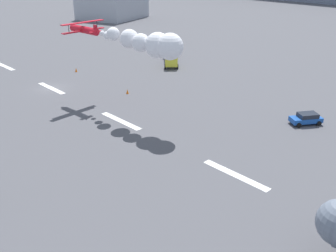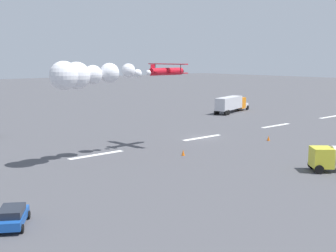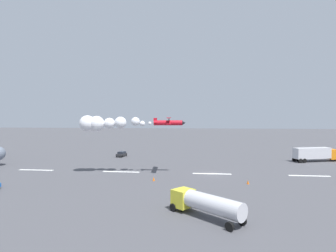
{
  "view_description": "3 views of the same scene",
  "coord_description": "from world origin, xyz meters",
  "px_view_note": "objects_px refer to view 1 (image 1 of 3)",
  "views": [
    {
      "loc": [
        59.05,
        -28.53,
        20.59
      ],
      "look_at": [
        28.78,
        0.0,
        2.24
      ],
      "focal_mm": 41.46,
      "sensor_mm": 36.0,
      "label": 1
    },
    {
      "loc": [
        48.57,
        48.68,
        12.45
      ],
      "look_at": [
        8.07,
        1.07,
        2.8
      ],
      "focal_mm": 46.91,
      "sensor_mm": 36.0,
      "label": 2
    },
    {
      "loc": [
        2.92,
        59.08,
        12.01
      ],
      "look_at": [
        9.02,
        1.86,
        10.01
      ],
      "focal_mm": 30.17,
      "sensor_mm": 36.0,
      "label": 3
    }
  ],
  "objects_px": {
    "fuel_tanker_truck": "(170,55)",
    "airport_staff_sedan": "(306,118)",
    "traffic_cone_near": "(76,70)",
    "stunt_biplane_red": "(146,42)",
    "traffic_cone_far": "(127,91)"
  },
  "relations": [
    {
      "from": "stunt_biplane_red",
      "to": "airport_staff_sedan",
      "type": "xyz_separation_m",
      "value": [
        15.54,
        14.41,
        -9.77
      ]
    },
    {
      "from": "fuel_tanker_truck",
      "to": "airport_staff_sedan",
      "type": "relative_size",
      "value": 2.02
    },
    {
      "from": "stunt_biplane_red",
      "to": "traffic_cone_near",
      "type": "bearing_deg",
      "value": 168.78
    },
    {
      "from": "airport_staff_sedan",
      "to": "traffic_cone_near",
      "type": "distance_m",
      "value": 44.0
    },
    {
      "from": "stunt_biplane_red",
      "to": "traffic_cone_far",
      "type": "xyz_separation_m",
      "value": [
        -10.54,
        4.72,
        -10.21
      ]
    },
    {
      "from": "airport_staff_sedan",
      "to": "traffic_cone_far",
      "type": "xyz_separation_m",
      "value": [
        -26.08,
        -9.7,
        -0.44
      ]
    },
    {
      "from": "stunt_biplane_red",
      "to": "airport_staff_sedan",
      "type": "bearing_deg",
      "value": 42.85
    },
    {
      "from": "stunt_biplane_red",
      "to": "traffic_cone_near",
      "type": "distance_m",
      "value": 29.87
    },
    {
      "from": "airport_staff_sedan",
      "to": "traffic_cone_near",
      "type": "bearing_deg",
      "value": -168.26
    },
    {
      "from": "airport_staff_sedan",
      "to": "traffic_cone_far",
      "type": "relative_size",
      "value": 5.91
    },
    {
      "from": "stunt_biplane_red",
      "to": "airport_staff_sedan",
      "type": "distance_m",
      "value": 23.34
    },
    {
      "from": "fuel_tanker_truck",
      "to": "traffic_cone_near",
      "type": "relative_size",
      "value": 11.94
    },
    {
      "from": "airport_staff_sedan",
      "to": "fuel_tanker_truck",
      "type": "bearing_deg",
      "value": 166.29
    },
    {
      "from": "fuel_tanker_truck",
      "to": "airport_staff_sedan",
      "type": "height_order",
      "value": "fuel_tanker_truck"
    },
    {
      "from": "airport_staff_sedan",
      "to": "traffic_cone_near",
      "type": "height_order",
      "value": "airport_staff_sedan"
    }
  ]
}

